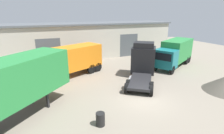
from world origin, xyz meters
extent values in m
plane|color=gray|center=(0.00, 0.00, 0.00)|extent=(60.00, 60.00, 0.00)
cube|color=#B7B2A3|center=(0.00, 17.13, 2.56)|extent=(28.26, 6.25, 5.11)
cube|color=#565B60|center=(0.00, 17.13, 5.24)|extent=(28.76, 6.75, 0.25)
cube|color=#4C5156|center=(-6.22, 14.03, 1.80)|extent=(3.20, 0.08, 3.60)
cube|color=#4C5156|center=(6.22, 14.03, 1.80)|extent=(3.20, 0.08, 3.60)
cube|color=black|center=(3.07, 4.96, 1.88)|extent=(3.44, 3.42, 2.84)
cube|color=black|center=(2.95, 4.80, 3.58)|extent=(2.69, 2.61, 0.60)
cube|color=black|center=(3.78, 5.90, 2.44)|extent=(1.72, 1.33, 1.02)
cube|color=#232326|center=(1.07, 2.33, 0.58)|extent=(4.14, 4.57, 0.24)
cylinder|color=#B2B2B7|center=(0.64, 3.41, 0.41)|extent=(1.11, 1.21, 0.56)
cylinder|color=black|center=(2.56, 6.11, 0.46)|extent=(0.79, 0.91, 0.92)
cylinder|color=black|center=(4.31, 4.78, 0.46)|extent=(0.79, 0.91, 0.92)
cylinder|color=black|center=(-0.23, 2.43, 0.46)|extent=(0.79, 0.91, 0.92)
cylinder|color=black|center=(1.52, 1.10, 0.46)|extent=(0.79, 0.91, 0.92)
cylinder|color=black|center=(-0.78, 1.71, 0.46)|extent=(0.79, 0.91, 0.92)
cylinder|color=black|center=(0.98, 0.38, 0.46)|extent=(0.79, 0.91, 0.92)
cube|color=#28843D|center=(-9.68, 0.81, 2.74)|extent=(8.36, 8.05, 2.77)
cube|color=#232326|center=(-9.68, 0.81, 1.23)|extent=(7.85, 7.51, 0.24)
cube|color=#232326|center=(-8.51, 3.00, 0.56)|extent=(0.23, 0.23, 1.11)
cube|color=#232326|center=(-7.41, 1.84, 0.56)|extent=(0.23, 0.23, 1.11)
cube|color=#197075|center=(6.41, 5.14, 1.61)|extent=(2.79, 3.01, 2.20)
cube|color=black|center=(5.59, 4.72, 2.01)|extent=(1.00, 1.83, 0.88)
cube|color=#28843D|center=(9.74, 6.87, 2.10)|extent=(6.08, 4.71, 2.69)
cylinder|color=black|center=(6.49, 4.00, 0.51)|extent=(1.04, 0.73, 1.02)
cylinder|color=black|center=(5.53, 5.87, 0.51)|extent=(1.04, 0.73, 1.02)
cylinder|color=black|center=(11.29, 6.49, 0.51)|extent=(1.04, 0.73, 1.02)
cylinder|color=black|center=(10.32, 8.35, 0.51)|extent=(1.04, 0.73, 1.02)
cylinder|color=black|center=(12.17, 6.95, 0.51)|extent=(1.04, 0.73, 1.02)
cylinder|color=black|center=(11.21, 8.81, 0.51)|extent=(1.04, 0.73, 1.02)
cube|color=yellow|center=(-7.20, 7.03, 1.64)|extent=(2.69, 2.95, 2.20)
cube|color=black|center=(-8.05, 6.67, 2.04)|extent=(0.86, 1.89, 0.88)
cube|color=orange|center=(-3.66, 8.53, 2.05)|extent=(6.27, 4.47, 2.52)
cylinder|color=black|center=(-7.20, 5.89, 0.54)|extent=(1.12, 0.70, 1.08)
cylinder|color=black|center=(-8.02, 7.82, 0.54)|extent=(1.12, 0.70, 1.08)
cylinder|color=black|center=(-2.05, 8.07, 0.54)|extent=(1.12, 0.70, 1.08)
cylinder|color=black|center=(-2.87, 10.00, 0.54)|extent=(1.12, 0.70, 1.08)
cylinder|color=black|center=(-1.13, 8.46, 0.54)|extent=(1.12, 0.70, 1.08)
cylinder|color=black|center=(-1.95, 10.39, 0.54)|extent=(1.12, 0.70, 1.08)
cylinder|color=black|center=(-4.53, -1.83, 0.44)|extent=(0.58, 0.58, 0.88)
camera|label=1|loc=(-7.70, -10.90, 6.90)|focal=28.00mm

